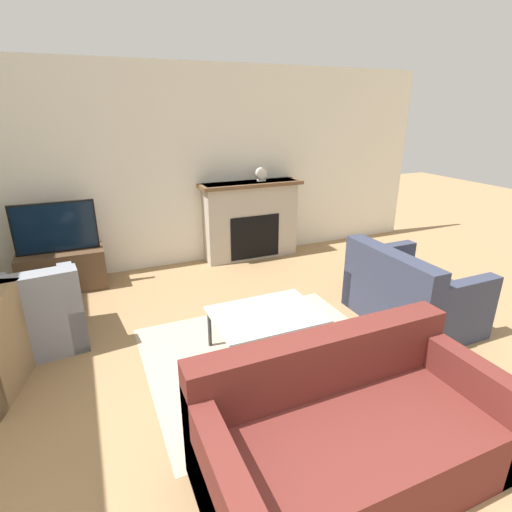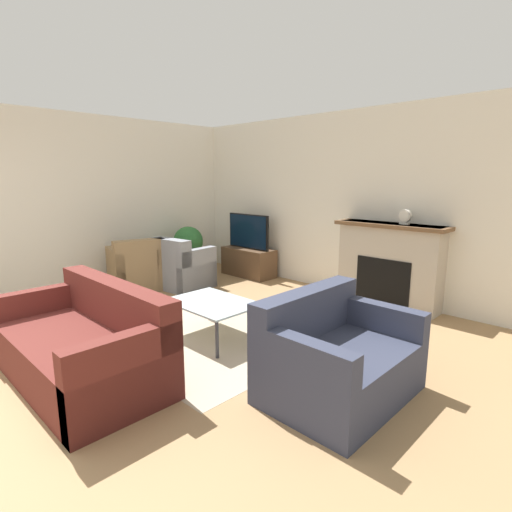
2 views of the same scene
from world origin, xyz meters
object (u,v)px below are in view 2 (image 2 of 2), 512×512
armchair_by_window (137,270)px  potted_plant (188,244)px  coffee_table (212,305)px  tv (248,231)px  couch_loveseat (336,360)px  armchair_accent (183,269)px  couch_sectional (85,347)px  mantel_clock (405,217)px

armchair_by_window → potted_plant: potted_plant is taller
coffee_table → potted_plant: size_ratio=1.09×
tv → couch_loveseat: 4.11m
armchair_accent → couch_sectional: bearing=121.7°
tv → armchair_accent: tv is taller
couch_loveseat → armchair_by_window: same height
tv → potted_plant: tv is taller
armchair_accent → potted_plant: size_ratio=0.93×
couch_loveseat → potted_plant: size_ratio=1.39×
couch_sectional → potted_plant: bearing=129.9°
tv → potted_plant: (-0.81, -0.72, -0.23)m
tv → coffee_table: tv is taller
potted_plant → mantel_clock: 3.72m
coffee_table → mantel_clock: bearing=66.8°
mantel_clock → coffee_table: bearing=-113.2°
tv → couch_sectional: (1.63, -3.63, -0.51)m
couch_sectional → coffee_table: 1.37m
couch_sectional → mantel_clock: 4.05m
armchair_accent → potted_plant: potted_plant is taller
couch_loveseat → armchair_by_window: bearing=83.2°
couch_sectional → mantel_clock: (1.12, 3.77, 0.95)m
armchair_by_window → coffee_table: size_ratio=0.98×
tv → couch_sectional: tv is taller
tv → mantel_clock: mantel_clock is taller
couch_sectional → armchair_accent: size_ratio=2.22×
potted_plant → coffee_table: bearing=-31.4°
potted_plant → mantel_clock: mantel_clock is taller
couch_loveseat → couch_sectional: bearing=127.3°
armchair_by_window → potted_plant: size_ratio=1.07×
couch_sectional → couch_loveseat: same height
potted_plant → armchair_accent: bearing=-42.4°
armchair_accent → tv: bearing=-103.3°
coffee_table → armchair_accent: bearing=153.1°
coffee_table → potted_plant: (-2.53, 1.54, 0.20)m
couch_loveseat → mantel_clock: (-0.60, 2.46, 0.95)m
potted_plant → mantel_clock: bearing=13.6°
tv → couch_sectional: size_ratio=0.51×
couch_sectional → couch_loveseat: bearing=37.3°
tv → couch_sectional: bearing=-65.9°
armchair_by_window → coffee_table: (2.37, -0.42, 0.07)m
tv → potted_plant: size_ratio=1.05×
couch_sectional → armchair_accent: 2.94m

